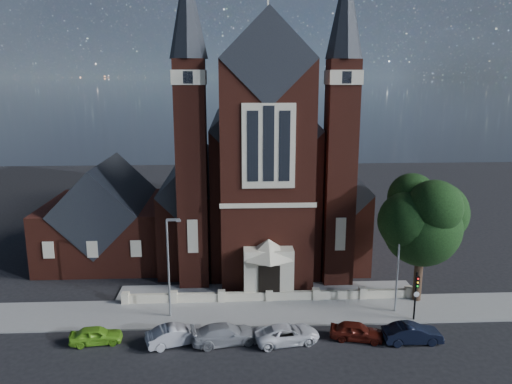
% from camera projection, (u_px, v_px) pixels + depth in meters
% --- Properties ---
extents(ground, '(120.00, 120.00, 0.00)m').
position_uv_depth(ground, '(263.00, 265.00, 50.49)').
color(ground, black).
rests_on(ground, ground).
extents(pavement_strip, '(60.00, 5.00, 0.12)m').
position_uv_depth(pavement_strip, '(271.00, 312.00, 40.27)').
color(pavement_strip, gray).
rests_on(pavement_strip, ground).
extents(forecourt_paving, '(26.00, 3.00, 0.14)m').
position_uv_depth(forecourt_paving, '(267.00, 291.00, 44.16)').
color(forecourt_paving, gray).
rests_on(forecourt_paving, ground).
extents(forecourt_wall, '(24.00, 0.40, 0.90)m').
position_uv_depth(forecourt_wall, '(269.00, 301.00, 42.21)').
color(forecourt_wall, beige).
rests_on(forecourt_wall, ground).
extents(church, '(20.01, 34.90, 29.20)m').
position_uv_depth(church, '(259.00, 171.00, 56.38)').
color(church, '#4E1F15').
rests_on(church, ground).
extents(parish_hall, '(12.00, 12.20, 10.24)m').
position_uv_depth(parish_hall, '(108.00, 220.00, 51.76)').
color(parish_hall, '#4E1F15').
rests_on(parish_hall, ground).
extents(street_tree, '(6.40, 6.60, 10.70)m').
position_uv_depth(street_tree, '(425.00, 223.00, 40.48)').
color(street_tree, black).
rests_on(street_tree, ground).
extents(street_lamp_left, '(1.16, 0.22, 8.09)m').
position_uv_depth(street_lamp_left, '(169.00, 262.00, 38.38)').
color(street_lamp_left, gray).
rests_on(street_lamp_left, ground).
extents(street_lamp_right, '(1.16, 0.22, 8.09)m').
position_uv_depth(street_lamp_right, '(399.00, 258.00, 39.23)').
color(street_lamp_right, gray).
rests_on(street_lamp_right, ground).
extents(traffic_signal, '(0.28, 0.42, 4.00)m').
position_uv_depth(traffic_signal, '(416.00, 290.00, 38.19)').
color(traffic_signal, black).
rests_on(traffic_signal, ground).
extents(car_lime_van, '(3.81, 1.91, 1.24)m').
position_uv_depth(car_lime_van, '(96.00, 335.00, 35.41)').
color(car_lime_van, '#67AC22').
rests_on(car_lime_van, ground).
extents(car_silver_a, '(4.50, 2.81, 1.40)m').
position_uv_depth(car_silver_a, '(176.00, 335.00, 35.29)').
color(car_silver_a, '#95969C').
rests_on(car_silver_a, ground).
extents(car_silver_b, '(5.09, 2.81, 1.40)m').
position_uv_depth(car_silver_b, '(225.00, 334.00, 35.43)').
color(car_silver_b, gray).
rests_on(car_silver_b, ground).
extents(car_white_suv, '(4.96, 2.92, 1.29)m').
position_uv_depth(car_white_suv, '(287.00, 334.00, 35.55)').
color(car_white_suv, white).
rests_on(car_white_suv, ground).
extents(car_dark_red, '(4.08, 2.38, 1.30)m').
position_uv_depth(car_dark_red, '(357.00, 331.00, 35.91)').
color(car_dark_red, '#4D140D').
rests_on(car_dark_red, ground).
extents(car_navy, '(4.23, 1.55, 1.39)m').
position_uv_depth(car_navy, '(412.00, 333.00, 35.50)').
color(car_navy, black).
rests_on(car_navy, ground).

